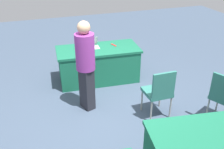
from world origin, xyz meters
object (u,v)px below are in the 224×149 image
object	(u,v)px
chair_tucked_left	(159,90)
laptop_silver	(91,46)
person_organiser	(86,63)
scissors_red	(114,45)
table_foreground	(98,64)
yarn_ball	(83,46)

from	to	relation	value
chair_tucked_left	laptop_silver	size ratio (longest dim) A/B	2.83
chair_tucked_left	person_organiser	distance (m)	1.38
scissors_red	person_organiser	bearing A→B (deg)	-56.02
chair_tucked_left	laptop_silver	xyz separation A→B (m)	(0.75, -1.79, 0.27)
laptop_silver	scissors_red	world-z (taller)	laptop_silver
table_foreground	person_organiser	distance (m)	1.26
table_foreground	yarn_ball	bearing A→B (deg)	-14.01
yarn_ball	scissors_red	xyz separation A→B (m)	(-0.71, 0.00, -0.07)
table_foreground	chair_tucked_left	size ratio (longest dim) A/B	1.95
scissors_red	laptop_silver	bearing A→B (deg)	-109.70
chair_tucked_left	yarn_ball	bearing A→B (deg)	117.84
person_organiser	scissors_red	world-z (taller)	person_organiser
table_foreground	yarn_ball	distance (m)	0.56
person_organiser	laptop_silver	world-z (taller)	person_organiser
chair_tucked_left	yarn_ball	world-z (taller)	chair_tucked_left
table_foreground	person_organiser	world-z (taller)	person_organiser
person_organiser	scissors_red	distance (m)	1.41
table_foreground	scissors_red	size ratio (longest dim) A/B	10.28
laptop_silver	table_foreground	bearing A→B (deg)	141.62
table_foreground	chair_tucked_left	world-z (taller)	chair_tucked_left
person_organiser	laptop_silver	size ratio (longest dim) A/B	5.06
table_foreground	laptop_silver	size ratio (longest dim) A/B	5.52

